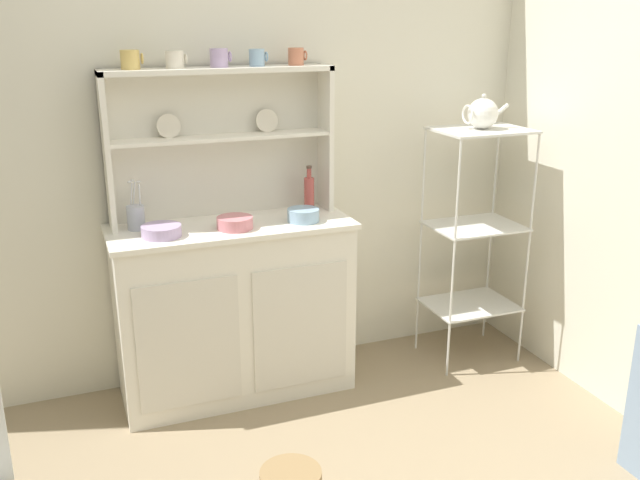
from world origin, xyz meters
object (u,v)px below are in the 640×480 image
at_px(hutch_shelf_unit, 219,131).
at_px(cup_gold_0, 130,60).
at_px(bowl_mixing_large, 161,231).
at_px(porcelain_teapot, 483,114).
at_px(jam_bottle, 309,193).
at_px(hutch_cabinet, 235,308).
at_px(utensil_jar, 136,217).
at_px(bakers_rack, 475,221).

xyz_separation_m(hutch_shelf_unit, cup_gold_0, (-0.38, -0.04, 0.34)).
xyz_separation_m(bowl_mixing_large, porcelain_teapot, (1.61, -0.02, 0.44)).
xyz_separation_m(cup_gold_0, jam_bottle, (0.81, -0.04, -0.66)).
height_order(hutch_cabinet, bowl_mixing_large, bowl_mixing_large).
bearing_deg(utensil_jar, jam_bottle, 0.53).
bearing_deg(utensil_jar, hutch_cabinet, -10.56).
xyz_separation_m(hutch_shelf_unit, bakers_rack, (1.28, -0.26, -0.50)).
bearing_deg(hutch_shelf_unit, jam_bottle, -10.54).
relative_size(hutch_cabinet, porcelain_teapot, 4.69).
xyz_separation_m(hutch_cabinet, porcelain_teapot, (1.28, -0.09, 0.89)).
bearing_deg(porcelain_teapot, jam_bottle, 168.37).
bearing_deg(jam_bottle, bowl_mixing_large, -168.05).
distance_m(hutch_cabinet, bowl_mixing_large, 0.56).
distance_m(hutch_cabinet, jam_bottle, 0.67).
distance_m(hutch_shelf_unit, jam_bottle, 0.53).
xyz_separation_m(bowl_mixing_large, jam_bottle, (0.75, 0.16, 0.07)).
relative_size(bakers_rack, porcelain_teapot, 5.17).
height_order(hutch_cabinet, porcelain_teapot, porcelain_teapot).
xyz_separation_m(hutch_cabinet, bakers_rack, (1.28, -0.09, 0.33)).
bearing_deg(bowl_mixing_large, hutch_cabinet, 12.42).
height_order(cup_gold_0, bowl_mixing_large, cup_gold_0).
bearing_deg(hutch_cabinet, porcelain_teapot, -4.05).
bearing_deg(bakers_rack, jam_bottle, 168.39).
bearing_deg(hutch_cabinet, cup_gold_0, 162.35).
xyz_separation_m(hutch_shelf_unit, utensil_jar, (-0.42, -0.09, -0.35)).
height_order(hutch_cabinet, jam_bottle, jam_bottle).
bearing_deg(bakers_rack, utensil_jar, 174.33).
relative_size(hutch_shelf_unit, cup_gold_0, 11.07).
bearing_deg(hutch_shelf_unit, utensil_jar, -168.45).
bearing_deg(cup_gold_0, bowl_mixing_large, -75.24).
bearing_deg(hutch_cabinet, utensil_jar, 169.44).
distance_m(hutch_shelf_unit, cup_gold_0, 0.51).
height_order(bowl_mixing_large, utensil_jar, utensil_jar).
xyz_separation_m(bakers_rack, utensil_jar, (-1.70, 0.17, 0.15)).
bearing_deg(hutch_cabinet, hutch_shelf_unit, 90.00).
relative_size(bowl_mixing_large, jam_bottle, 0.77).
bearing_deg(utensil_jar, porcelain_teapot, -5.67).
bearing_deg(utensil_jar, hutch_shelf_unit, 11.55).
bearing_deg(utensil_jar, bowl_mixing_large, -59.74).
xyz_separation_m(utensil_jar, porcelain_teapot, (1.70, -0.17, 0.40)).
bearing_deg(porcelain_teapot, bakers_rack, -0.00).
distance_m(hutch_shelf_unit, bakers_rack, 1.40).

